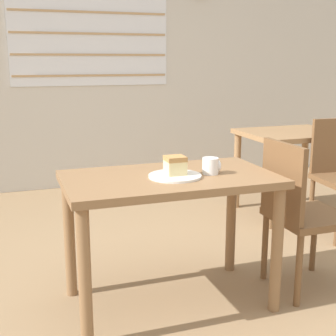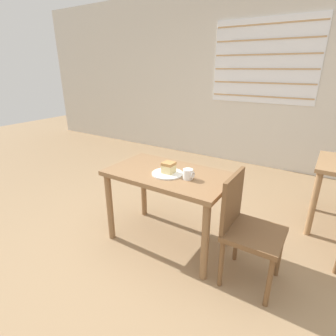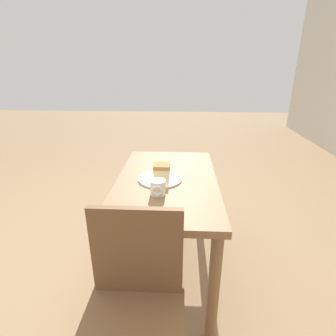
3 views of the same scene
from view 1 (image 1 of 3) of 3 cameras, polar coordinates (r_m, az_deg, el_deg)
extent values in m
plane|color=#997A56|center=(2.41, 7.02, -19.67)|extent=(14.00, 14.00, 0.00)
cube|color=beige|center=(4.93, -8.56, 14.05)|extent=(10.00, 0.06, 2.80)
cube|color=white|center=(4.89, -9.47, 17.06)|extent=(1.58, 0.01, 1.22)
cube|color=tan|center=(4.86, -9.22, 11.09)|extent=(1.55, 0.01, 0.02)
cube|color=tan|center=(4.86, -9.31, 13.48)|extent=(1.55, 0.01, 0.02)
cube|color=tan|center=(4.87, -9.40, 15.88)|extent=(1.55, 0.01, 0.02)
cube|color=tan|center=(4.88, -9.49, 18.26)|extent=(1.55, 0.01, 0.02)
cube|color=olive|center=(2.42, 0.21, -1.37)|extent=(1.09, 0.63, 0.04)
cylinder|color=olive|center=(2.19, -10.10, -13.18)|extent=(0.06, 0.06, 0.68)
cylinder|color=olive|center=(2.51, 13.13, -9.77)|extent=(0.06, 0.06, 0.68)
cylinder|color=olive|center=(2.67, -11.92, -8.35)|extent=(0.06, 0.06, 0.68)
cylinder|color=olive|center=(2.94, 7.69, -6.15)|extent=(0.06, 0.06, 0.68)
cube|color=#9E754C|center=(4.07, 14.82, 4.05)|extent=(0.80, 0.68, 0.04)
cylinder|color=#9E754C|center=(3.72, 12.46, -2.27)|extent=(0.06, 0.06, 0.67)
cylinder|color=#9E754C|center=(4.20, 8.40, -0.34)|extent=(0.06, 0.06, 0.67)
cylinder|color=#9E754C|center=(4.56, 16.23, 0.33)|extent=(0.06, 0.06, 0.67)
cube|color=brown|center=(2.78, 16.86, -5.72)|extent=(0.41, 0.41, 0.04)
cylinder|color=brown|center=(3.09, 17.35, -8.32)|extent=(0.04, 0.04, 0.41)
cylinder|color=brown|center=(2.64, 15.64, -11.95)|extent=(0.04, 0.04, 0.41)
cylinder|color=brown|center=(2.90, 11.72, -9.36)|extent=(0.04, 0.04, 0.41)
cube|color=brown|center=(2.61, 13.82, -1.50)|extent=(0.03, 0.39, 0.42)
cylinder|color=brown|center=(3.81, 17.08, -4.23)|extent=(0.04, 0.04, 0.41)
cube|color=brown|center=(3.81, 19.64, 2.60)|extent=(0.39, 0.06, 0.42)
cylinder|color=white|center=(2.38, 0.86, -0.97)|extent=(0.27, 0.27, 0.01)
cube|color=beige|center=(2.38, 0.87, 0.06)|extent=(0.10, 0.10, 0.07)
cube|color=#B27F47|center=(2.37, 0.88, 1.16)|extent=(0.10, 0.10, 0.02)
cylinder|color=white|center=(2.45, 5.19, 0.26)|extent=(0.08, 0.08, 0.09)
torus|color=white|center=(2.46, 6.09, 0.33)|extent=(0.02, 0.06, 0.06)
camera|label=2|loc=(1.98, 61.32, 14.84)|focal=28.00mm
camera|label=3|loc=(3.23, 26.43, 13.28)|focal=28.00mm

